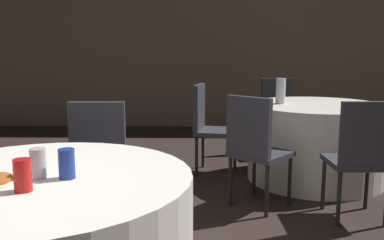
{
  "coord_description": "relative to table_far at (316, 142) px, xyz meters",
  "views": [
    {
      "loc": [
        0.6,
        -1.66,
        1.25
      ],
      "look_at": [
        0.56,
        0.85,
        0.83
      ],
      "focal_mm": 40.0,
      "sensor_mm": 36.0,
      "label": 1
    }
  ],
  "objects": [
    {
      "name": "wall_back",
      "position": [
        -1.71,
        2.81,
        1.03
      ],
      "size": [
        16.0,
        0.06,
        2.8
      ],
      "color": "gray",
      "rests_on": "ground_plane"
    },
    {
      "name": "table_far",
      "position": [
        0.0,
        0.0,
        0.0
      ],
      "size": [
        1.28,
        1.28,
        0.73
      ],
      "color": "white",
      "rests_on": "ground_plane"
    },
    {
      "name": "chair_near_north",
      "position": [
        -1.81,
        -1.28,
        0.17
      ],
      "size": [
        0.41,
        0.41,
        0.9
      ],
      "rotation": [
        0.0,
        0.0,
        -3.12
      ],
      "color": "#383842",
      "rests_on": "ground_plane"
    },
    {
      "name": "chair_far_south",
      "position": [
        0.04,
        -1.06,
        0.17
      ],
      "size": [
        0.41,
        0.42,
        0.9
      ],
      "rotation": [
        0.0,
        0.0,
        0.03
      ],
      "color": "#383842",
      "rests_on": "ground_plane"
    },
    {
      "name": "chair_far_southwest",
      "position": [
        -0.69,
        -0.8,
        0.17
      ],
      "size": [
        0.56,
        0.56,
        0.9
      ],
      "rotation": [
        0.0,
        0.0,
        -0.71
      ],
      "color": "#383842",
      "rests_on": "ground_plane"
    },
    {
      "name": "chair_far_north",
      "position": [
        -0.17,
        1.04,
        0.17
      ],
      "size": [
        0.46,
        0.46,
        0.9
      ],
      "rotation": [
        0.0,
        0.0,
        -2.98
      ],
      "color": "#383842",
      "rests_on": "ground_plane"
    },
    {
      "name": "chair_far_west",
      "position": [
        -1.04,
        0.2,
        0.17
      ],
      "size": [
        0.47,
        0.47,
        0.9
      ],
      "rotation": [
        0.0,
        0.0,
        -1.76
      ],
      "color": "#383842",
      "rests_on": "ground_plane"
    },
    {
      "name": "soda_can_silver",
      "position": [
        -1.77,
        -2.36,
        0.43
      ],
      "size": [
        0.07,
        0.07,
        0.12
      ],
      "color": "silver",
      "rests_on": "table_near"
    },
    {
      "name": "soda_can_red",
      "position": [
        -1.76,
        -2.52,
        0.43
      ],
      "size": [
        0.07,
        0.07,
        0.12
      ],
      "color": "red",
      "rests_on": "table_near"
    },
    {
      "name": "soda_can_blue",
      "position": [
        -1.65,
        -2.36,
        0.43
      ],
      "size": [
        0.07,
        0.07,
        0.12
      ],
      "color": "#1E38A5",
      "rests_on": "table_near"
    },
    {
      "name": "bottle_far",
      "position": [
        -0.35,
        0.03,
        0.49
      ],
      "size": [
        0.09,
        0.09,
        0.24
      ],
      "color": "silver",
      "rests_on": "table_far"
    }
  ]
}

